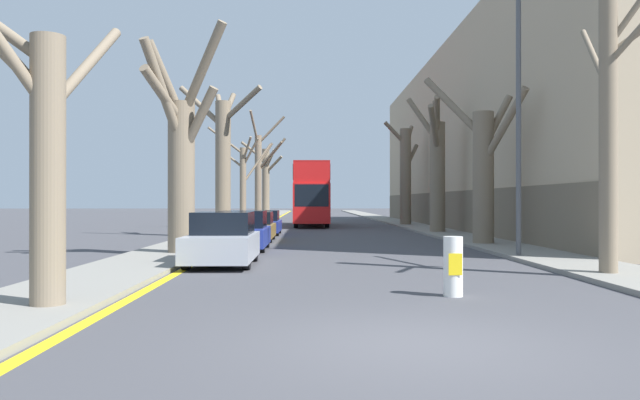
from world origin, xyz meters
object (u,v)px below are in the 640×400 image
at_px(street_tree_left_0, 41,142).
at_px(street_tree_right_0, 616,102).
at_px(parked_car_1, 243,232).
at_px(street_tree_right_3, 405,173).
at_px(street_tree_left_2, 223,159).
at_px(street_tree_right_1, 483,168).
at_px(street_tree_right_2, 436,168).
at_px(street_tree_left_1, 181,156).
at_px(double_decker_bus, 311,191).
at_px(street_tree_left_5, 266,181).
at_px(street_tree_left_3, 243,180).
at_px(lamp_post, 516,96).
at_px(street_tree_left_4, 260,172).
at_px(parked_car_2, 255,227).
at_px(traffic_bollard, 453,266).
at_px(parked_car_3, 264,223).
at_px(parked_car_0, 223,240).

xyz_separation_m(street_tree_left_0, street_tree_right_0, (11.68, 4.25, 1.36)).
distance_m(street_tree_right_0, parked_car_1, 13.45).
bearing_deg(street_tree_right_3, street_tree_left_2, -128.77).
height_order(street_tree_right_1, street_tree_right_2, street_tree_right_2).
relative_size(street_tree_left_1, double_decker_bus, 0.72).
bearing_deg(street_tree_right_3, street_tree_left_5, 120.95).
height_order(street_tree_left_3, double_decker_bus, street_tree_left_3).
bearing_deg(lamp_post, double_decker_bus, 103.58).
distance_m(street_tree_left_3, parked_car_1, 19.48).
bearing_deg(street_tree_left_5, street_tree_left_4, -88.51).
relative_size(street_tree_right_0, parked_car_2, 2.07).
relative_size(street_tree_left_2, street_tree_right_1, 1.09).
distance_m(street_tree_right_2, traffic_bollard, 23.57).
distance_m(double_decker_bus, parked_car_3, 12.15).
bearing_deg(street_tree_right_0, parked_car_2, 124.89).
relative_size(street_tree_left_4, parked_car_0, 2.41).
distance_m(street_tree_left_4, street_tree_right_1, 30.73).
relative_size(street_tree_right_3, parked_car_3, 1.76).
bearing_deg(parked_car_2, street_tree_right_0, -55.11).
height_order(street_tree_right_0, double_decker_bus, street_tree_right_0).
xyz_separation_m(street_tree_left_3, street_tree_right_1, (11.55, -17.29, -0.08)).
xyz_separation_m(street_tree_left_3, street_tree_right_0, (11.72, -27.86, 0.91)).
height_order(street_tree_left_2, traffic_bollard, street_tree_left_2).
relative_size(street_tree_left_4, double_decker_bus, 0.89).
bearing_deg(street_tree_right_1, parked_car_3, 137.32).
relative_size(street_tree_left_1, street_tree_left_4, 0.80).
distance_m(street_tree_left_5, parked_car_3, 31.60).
distance_m(street_tree_left_5, parked_car_1, 42.23).
height_order(street_tree_left_4, parked_car_1, street_tree_left_4).
bearing_deg(street_tree_left_5, parked_car_1, -87.21).
bearing_deg(street_tree_left_0, street_tree_left_2, 89.77).
bearing_deg(double_decker_bus, street_tree_left_0, -97.46).
bearing_deg(parked_car_1, parked_car_3, 90.00).
xyz_separation_m(street_tree_left_0, street_tree_left_2, (0.08, 21.22, 1.14)).
distance_m(street_tree_left_5, parked_car_0, 47.75).
bearing_deg(street_tree_left_4, parked_car_3, -84.95).
xyz_separation_m(parked_car_3, lamp_post, (8.96, -14.47, 4.51)).
distance_m(street_tree_left_3, parked_car_2, 14.34).
relative_size(parked_car_2, traffic_bollard, 3.56).
bearing_deg(street_tree_left_2, lamp_post, -48.04).
bearing_deg(parked_car_1, parked_car_2, 90.00).
relative_size(street_tree_right_0, parked_car_1, 2.04).
xyz_separation_m(double_decker_bus, parked_car_2, (-2.64, -17.15, -1.91)).
distance_m(street_tree_left_4, parked_car_3, 20.20).
bearing_deg(lamp_post, street_tree_left_1, 173.87).
bearing_deg(street_tree_left_1, parked_car_2, 77.20).
distance_m(street_tree_left_4, traffic_bollard, 42.64).
xyz_separation_m(street_tree_right_3, parked_car_3, (-9.60, -11.93, -3.25)).
height_order(double_decker_bus, parked_car_1, double_decker_bus).
height_order(parked_car_0, parked_car_1, parked_car_0).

